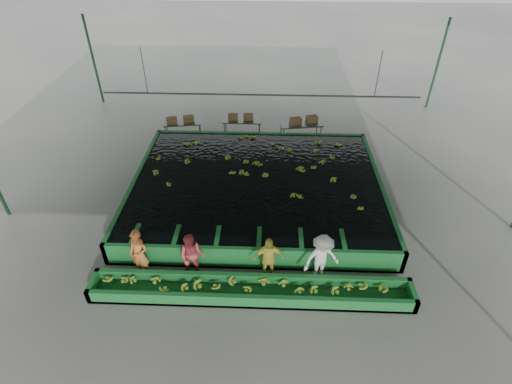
{
  "coord_description": "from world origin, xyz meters",
  "views": [
    {
      "loc": [
        0.48,
        -11.67,
        10.05
      ],
      "look_at": [
        0.0,
        0.5,
        1.0
      ],
      "focal_mm": 28.0,
      "sensor_mm": 36.0,
      "label": 1
    }
  ],
  "objects_px": {
    "worker_c": "(268,259)",
    "worker_d": "(322,259)",
    "worker_a": "(139,254)",
    "sorting_trough": "(251,290)",
    "packing_table_left": "(183,130)",
    "box_stack_left": "(181,122)",
    "packing_table_mid": "(242,128)",
    "packing_table_right": "(301,132)",
    "worker_b": "(192,256)",
    "box_stack_mid": "(241,119)",
    "flotation_tank": "(257,188)",
    "box_stack_right": "(304,123)"
  },
  "relations": [
    {
      "from": "packing_table_mid",
      "to": "sorting_trough",
      "type": "bearing_deg",
      "value": -84.72
    },
    {
      "from": "worker_d",
      "to": "packing_table_left",
      "type": "height_order",
      "value": "worker_d"
    },
    {
      "from": "packing_table_left",
      "to": "worker_c",
      "type": "bearing_deg",
      "value": -64.24
    },
    {
      "from": "packing_table_left",
      "to": "worker_a",
      "type": "bearing_deg",
      "value": -87.71
    },
    {
      "from": "worker_b",
      "to": "box_stack_mid",
      "type": "height_order",
      "value": "worker_b"
    },
    {
      "from": "worker_a",
      "to": "packing_table_mid",
      "type": "distance_m",
      "value": 9.95
    },
    {
      "from": "sorting_trough",
      "to": "packing_table_left",
      "type": "height_order",
      "value": "packing_table_left"
    },
    {
      "from": "box_stack_mid",
      "to": "packing_table_left",
      "type": "bearing_deg",
      "value": -173.17
    },
    {
      "from": "packing_table_mid",
      "to": "packing_table_right",
      "type": "distance_m",
      "value": 3.01
    },
    {
      "from": "worker_b",
      "to": "packing_table_left",
      "type": "height_order",
      "value": "worker_b"
    },
    {
      "from": "worker_a",
      "to": "sorting_trough",
      "type": "bearing_deg",
      "value": 5.03
    },
    {
      "from": "packing_table_left",
      "to": "sorting_trough",
      "type": "bearing_deg",
      "value": -68.52
    },
    {
      "from": "packing_table_left",
      "to": "box_stack_mid",
      "type": "distance_m",
      "value": 3.0
    },
    {
      "from": "flotation_tank",
      "to": "box_stack_left",
      "type": "distance_m",
      "value": 6.4
    },
    {
      "from": "sorting_trough",
      "to": "packing_table_left",
      "type": "distance_m",
      "value": 10.84
    },
    {
      "from": "packing_table_mid",
      "to": "box_stack_left",
      "type": "height_order",
      "value": "box_stack_left"
    },
    {
      "from": "worker_d",
      "to": "packing_table_mid",
      "type": "distance_m",
      "value": 10.1
    },
    {
      "from": "worker_a",
      "to": "box_stack_mid",
      "type": "distance_m",
      "value": 9.97
    },
    {
      "from": "worker_a",
      "to": "worker_b",
      "type": "distance_m",
      "value": 1.69
    },
    {
      "from": "box_stack_mid",
      "to": "box_stack_right",
      "type": "height_order",
      "value": "box_stack_right"
    },
    {
      "from": "worker_c",
      "to": "packing_table_left",
      "type": "height_order",
      "value": "worker_c"
    },
    {
      "from": "worker_b",
      "to": "worker_d",
      "type": "distance_m",
      "value": 4.1
    },
    {
      "from": "worker_c",
      "to": "packing_table_left",
      "type": "xyz_separation_m",
      "value": [
        -4.48,
        9.29,
        -0.41
      ]
    },
    {
      "from": "packing_table_right",
      "to": "box_stack_right",
      "type": "height_order",
      "value": "box_stack_right"
    },
    {
      "from": "worker_c",
      "to": "packing_table_mid",
      "type": "height_order",
      "value": "worker_c"
    },
    {
      "from": "worker_c",
      "to": "worker_d",
      "type": "bearing_deg",
      "value": -8.58
    },
    {
      "from": "worker_a",
      "to": "packing_table_mid",
      "type": "bearing_deg",
      "value": 92.18
    },
    {
      "from": "worker_d",
      "to": "box_stack_left",
      "type": "distance_m",
      "value": 11.15
    },
    {
      "from": "worker_a",
      "to": "packing_table_right",
      "type": "xyz_separation_m",
      "value": [
        5.62,
        9.19,
        -0.43
      ]
    },
    {
      "from": "worker_c",
      "to": "packing_table_left",
      "type": "relative_size",
      "value": 0.89
    },
    {
      "from": "sorting_trough",
      "to": "packing_table_right",
      "type": "bearing_deg",
      "value": 78.54
    },
    {
      "from": "packing_table_mid",
      "to": "packing_table_right",
      "type": "bearing_deg",
      "value": -7.49
    },
    {
      "from": "sorting_trough",
      "to": "worker_b",
      "type": "relative_size",
      "value": 5.91
    },
    {
      "from": "packing_table_right",
      "to": "box_stack_left",
      "type": "relative_size",
      "value": 1.53
    },
    {
      "from": "flotation_tank",
      "to": "box_stack_mid",
      "type": "xyz_separation_m",
      "value": [
        -1.03,
        5.34,
        0.45
      ]
    },
    {
      "from": "sorting_trough",
      "to": "worker_a",
      "type": "bearing_deg",
      "value": 167.46
    },
    {
      "from": "worker_d",
      "to": "packing_table_right",
      "type": "relative_size",
      "value": 0.87
    },
    {
      "from": "box_stack_right",
      "to": "worker_c",
      "type": "bearing_deg",
      "value": -100.01
    },
    {
      "from": "packing_table_left",
      "to": "box_stack_left",
      "type": "height_order",
      "value": "box_stack_left"
    },
    {
      "from": "worker_c",
      "to": "box_stack_right",
      "type": "height_order",
      "value": "worker_c"
    },
    {
      "from": "sorting_trough",
      "to": "box_stack_mid",
      "type": "height_order",
      "value": "box_stack_mid"
    },
    {
      "from": "flotation_tank",
      "to": "packing_table_right",
      "type": "bearing_deg",
      "value": 67.5
    },
    {
      "from": "packing_table_right",
      "to": "box_stack_left",
      "type": "bearing_deg",
      "value": 179.53
    },
    {
      "from": "packing_table_right",
      "to": "sorting_trough",
      "type": "bearing_deg",
      "value": -101.46
    },
    {
      "from": "box_stack_left",
      "to": "flotation_tank",
      "type": "bearing_deg",
      "value": -50.63
    },
    {
      "from": "worker_b",
      "to": "packing_table_mid",
      "type": "bearing_deg",
      "value": 86.87
    },
    {
      "from": "worker_d",
      "to": "box_stack_left",
      "type": "bearing_deg",
      "value": 105.57
    },
    {
      "from": "worker_d",
      "to": "worker_a",
      "type": "bearing_deg",
      "value": 161.52
    },
    {
      "from": "flotation_tank",
      "to": "worker_c",
      "type": "height_order",
      "value": "worker_c"
    },
    {
      "from": "packing_table_left",
      "to": "packing_table_mid",
      "type": "xyz_separation_m",
      "value": [
        3.01,
        0.3,
        0.02
      ]
    }
  ]
}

